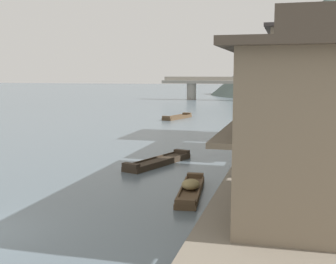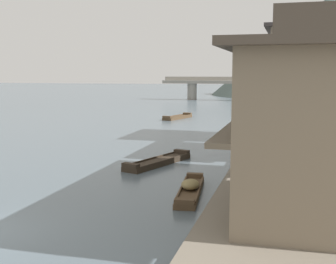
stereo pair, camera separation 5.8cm
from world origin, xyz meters
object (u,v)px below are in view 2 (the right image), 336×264
at_px(boat_moored_third, 158,162).
at_px(boat_midriver_drifting, 255,114).
at_px(house_waterfront_second, 315,106).
at_px(stone_bridge, 236,85).
at_px(house_waterfront_nearest, 322,121).
at_px(boat_moored_nearest, 190,189).
at_px(house_waterfront_tall, 301,98).
at_px(boat_moored_second, 245,123).
at_px(house_waterfront_narrow, 299,76).
at_px(boat_moored_far, 178,117).

distance_m(boat_moored_third, boat_midriver_drifting, 29.91).
relative_size(house_waterfront_second, stone_bridge, 0.22).
bearing_deg(stone_bridge, boat_midriver_drifting, -79.26).
bearing_deg(house_waterfront_nearest, boat_moored_third, 133.36).
height_order(boat_moored_nearest, stone_bridge, stone_bridge).
bearing_deg(house_waterfront_tall, boat_moored_third, -146.86).
distance_m(boat_moored_second, boat_midriver_drifting, 9.28).
relative_size(boat_midriver_drifting, house_waterfront_second, 0.77).
height_order(house_waterfront_nearest, house_waterfront_tall, same).
bearing_deg(boat_moored_nearest, boat_moored_third, 119.01).
bearing_deg(boat_moored_second, house_waterfront_second, -76.72).
xyz_separation_m(house_waterfront_nearest, house_waterfront_narrow, (-0.37, 20.49, 1.31)).
xyz_separation_m(boat_moored_third, house_waterfront_tall, (7.71, 5.03, 3.43)).
distance_m(boat_moored_third, house_waterfront_narrow, 15.00).
xyz_separation_m(house_waterfront_second, house_waterfront_tall, (-0.42, 6.99, -0.01)).
distance_m(house_waterfront_nearest, house_waterfront_second, 6.53).
distance_m(boat_moored_second, house_waterfront_tall, 16.54).
xyz_separation_m(boat_moored_second, boat_midriver_drifting, (0.32, 9.28, 0.10)).
height_order(boat_moored_far, house_waterfront_second, house_waterfront_second).
bearing_deg(boat_moored_nearest, house_waterfront_second, 35.27).
height_order(boat_moored_third, house_waterfront_tall, house_waterfront_tall).
bearing_deg(stone_bridge, boat_moored_far, -93.82).
bearing_deg(house_waterfront_narrow, house_waterfront_nearest, -88.97).
relative_size(boat_moored_nearest, house_waterfront_second, 0.75).
distance_m(house_waterfront_tall, stone_bridge, 56.76).
bearing_deg(boat_moored_third, house_waterfront_second, -13.53).
bearing_deg(boat_moored_third, house_waterfront_tall, 33.14).
bearing_deg(boat_moored_second, boat_moored_third, -97.91).
distance_m(boat_moored_third, house_waterfront_second, 9.05).
height_order(boat_moored_nearest, boat_moored_far, boat_moored_nearest).
xyz_separation_m(house_waterfront_nearest, stone_bridge, (-10.75, 69.31, -0.62)).
xyz_separation_m(house_waterfront_second, house_waterfront_narrow, (-0.49, 13.96, 1.29)).
bearing_deg(house_waterfront_narrow, boat_moored_nearest, -104.62).
bearing_deg(boat_moored_third, boat_moored_second, 82.09).
bearing_deg(house_waterfront_narrow, house_waterfront_tall, -89.48).
distance_m(boat_moored_far, stone_bridge, 36.14).
bearing_deg(boat_moored_far, stone_bridge, 86.18).
xyz_separation_m(boat_midriver_drifting, house_waterfront_nearest, (4.85, -38.23, 3.31)).
relative_size(boat_moored_far, stone_bridge, 0.18).
distance_m(boat_moored_second, house_waterfront_nearest, 29.61).
height_order(boat_moored_third, house_waterfront_second, house_waterfront_second).
relative_size(boat_moored_nearest, house_waterfront_nearest, 0.60).
distance_m(boat_moored_second, house_waterfront_second, 23.29).
xyz_separation_m(boat_midriver_drifting, house_waterfront_second, (4.97, -31.70, 3.32)).
distance_m(boat_moored_second, house_waterfront_narrow, 10.81).
relative_size(boat_moored_nearest, boat_moored_far, 0.91).
height_order(boat_midriver_drifting, house_waterfront_second, house_waterfront_second).
height_order(boat_moored_third, boat_midriver_drifting, boat_midriver_drifting).
bearing_deg(boat_midriver_drifting, house_waterfront_narrow, -75.82).
distance_m(boat_moored_nearest, house_waterfront_tall, 12.03).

